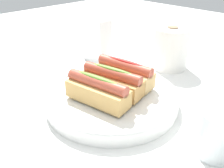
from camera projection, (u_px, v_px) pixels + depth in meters
ground_plane at (116, 104)px, 0.61m from camera, size 2.40×2.40×0.00m
serving_bowl at (112, 97)px, 0.60m from camera, size 0.32×0.32×0.04m
hotdog_front at (97, 90)px, 0.54m from camera, size 0.16×0.08×0.06m
hotdog_back at (112, 81)px, 0.58m from camera, size 0.16×0.08×0.06m
hotdog_side at (125, 73)px, 0.62m from camera, size 0.16×0.07×0.06m
water_glass at (217, 136)px, 0.44m from camera, size 0.07×0.07×0.09m
paper_towel_roll at (170, 48)px, 0.77m from camera, size 0.11×0.11×0.13m
napkin_box at (97, 41)px, 0.81m from camera, size 0.11×0.06×0.15m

